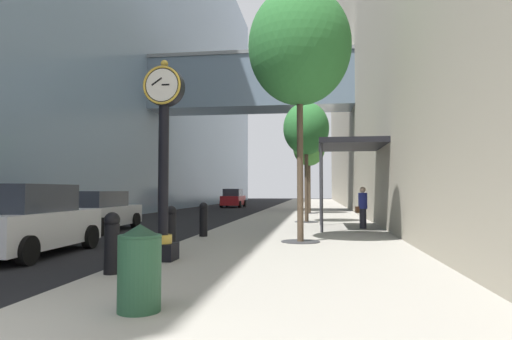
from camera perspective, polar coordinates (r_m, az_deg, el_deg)
ground_plane at (r=30.76m, az=0.61°, el=-5.63°), size 110.00×110.00×0.00m
sidewalk_right at (r=33.51m, az=6.69°, el=-5.24°), size 6.37×80.00×0.14m
building_block_left at (r=39.31m, az=-17.36°, el=17.02°), size 23.33×80.00×29.59m
building_block_right at (r=36.31m, az=19.37°, el=17.15°), size 9.00×80.00×27.61m
street_clock at (r=9.47m, az=-11.94°, el=2.62°), size 0.84×0.55×4.24m
bollard_nearest at (r=8.18m, az=-18.24°, el=-8.80°), size 0.28×0.28×1.08m
bollard_second at (r=11.08m, az=-11.01°, el=-7.23°), size 0.28×0.28×1.08m
bollard_third at (r=14.09m, az=-6.85°, el=-6.27°), size 0.28×0.28×1.08m
street_tree_near at (r=13.20m, az=5.68°, el=15.62°), size 2.96×2.96×7.32m
street_tree_mid_near at (r=20.53m, az=6.53°, el=5.30°), size 2.12×2.12×5.55m
street_tree_mid_far at (r=28.27m, az=6.90°, el=2.83°), size 2.04×2.04×5.36m
trash_bin at (r=5.62m, az=-14.89°, el=-12.02°), size 0.53×0.53×1.05m
pedestrian_walking at (r=17.36m, az=13.68°, el=-4.65°), size 0.49×0.39×1.59m
storefront_awning at (r=17.16m, az=12.03°, el=3.04°), size 2.40×3.60×3.30m
car_silver_near at (r=18.19m, az=-19.87°, el=-5.12°), size 2.07×4.70×1.56m
car_red_mid at (r=41.35m, az=-2.98°, el=-3.70°), size 1.97×4.19×1.73m
car_white_far at (r=12.19m, az=-27.48°, el=-5.93°), size 2.07×4.16×1.75m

